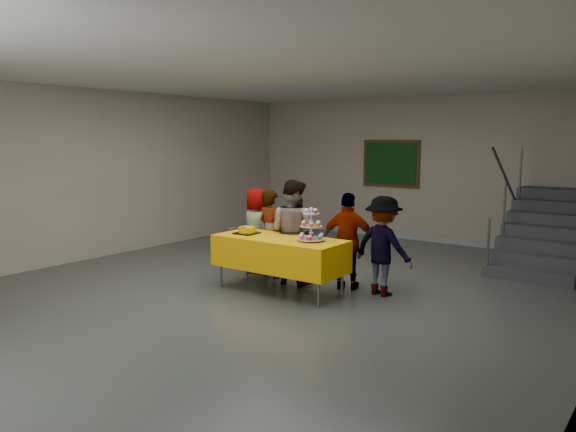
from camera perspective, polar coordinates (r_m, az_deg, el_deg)
name	(u,v)px	position (r m, az deg, el deg)	size (l,w,h in m)	color
room_shell	(276,138)	(7.63, -1.27, 7.88)	(10.00, 10.04, 3.02)	#4C514C
bake_table	(280,253)	(7.80, -0.87, -3.76)	(1.88, 0.78, 0.77)	#595960
cupcake_stand	(311,228)	(7.49, 2.36, -1.27)	(0.38, 0.38, 0.44)	silver
bear_cake	(247,230)	(8.09, -4.20, -1.39)	(0.32, 0.36, 0.12)	black
schoolchild_a	(257,230)	(9.00, -3.22, -1.45)	(0.66, 0.43, 1.35)	slate
schoolchild_b	(271,234)	(8.61, -1.76, -1.81)	(0.50, 0.33, 1.36)	slate
schoolchild_c	(293,232)	(8.25, 0.51, -1.62)	(0.75, 0.58, 1.54)	#5C5D65
schoolchild_d	(348,241)	(7.97, 6.16, -2.58)	(0.81, 0.34, 1.38)	slate
schoolchild_e	(383,246)	(7.75, 9.65, -3.01)	(0.88, 0.51, 1.36)	slate
staircase	(550,236)	(10.48, 25.06, -1.88)	(1.30, 2.40, 2.04)	#424447
noticeboard	(391,163)	(12.24, 10.41, 5.27)	(1.30, 0.05, 1.00)	#472B16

